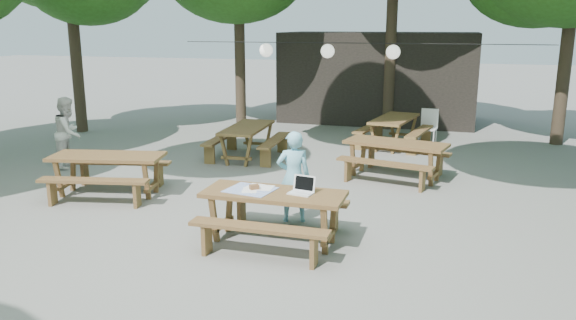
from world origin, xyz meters
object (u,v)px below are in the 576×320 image
(picnic_table_nw, at_px, (108,174))
(woman, at_px, (294,177))
(plastic_chair, at_px, (428,134))
(main_picnic_table, at_px, (274,216))
(second_person, at_px, (68,132))

(picnic_table_nw, bearing_deg, woman, -17.99)
(picnic_table_nw, height_order, plastic_chair, plastic_chair)
(main_picnic_table, relative_size, plastic_chair, 2.22)
(picnic_table_nw, distance_m, second_person, 2.58)
(main_picnic_table, distance_m, picnic_table_nw, 3.84)
(main_picnic_table, bearing_deg, woman, 88.91)
(main_picnic_table, xyz_separation_m, plastic_chair, (1.74, 7.64, -0.13))
(main_picnic_table, bearing_deg, plastic_chair, 77.19)
(main_picnic_table, height_order, plastic_chair, plastic_chair)
(woman, bearing_deg, picnic_table_nw, -27.58)
(plastic_chair, bearing_deg, woman, -97.46)
(woman, xyz_separation_m, plastic_chair, (1.72, 6.70, -0.47))
(picnic_table_nw, distance_m, woman, 3.65)
(second_person, distance_m, plastic_chair, 8.77)
(picnic_table_nw, bearing_deg, plastic_chair, 37.89)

